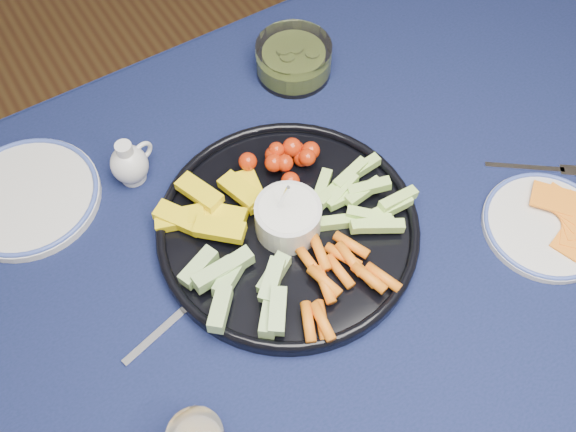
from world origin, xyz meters
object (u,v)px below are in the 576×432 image
crudite_platter (287,227)px  creamer_pitcher (130,164)px  cheese_plate (547,225)px  side_plate_extra (27,197)px  dining_table (375,276)px  pickle_bowl (294,60)px

crudite_platter → creamer_pitcher: size_ratio=4.78×
cheese_plate → side_plate_extra: bearing=144.5°
creamer_pitcher → dining_table: bearing=-50.7°
cheese_plate → side_plate_extra: cheese_plate is taller
pickle_bowl → side_plate_extra: 0.49m
dining_table → creamer_pitcher: size_ratio=20.74×
side_plate_extra → dining_table: bearing=-40.9°
crudite_platter → dining_table: bearing=-41.9°
crudite_platter → pickle_bowl: crudite_platter is taller
side_plate_extra → crudite_platter: bearing=-40.6°
dining_table → creamer_pitcher: 0.42m
crudite_platter → cheese_plate: (0.33, -0.19, -0.01)m
crudite_platter → pickle_bowl: 0.33m
pickle_bowl → dining_table: bearing=-102.1°
creamer_pitcher → side_plate_extra: 0.16m
cheese_plate → side_plate_extra: size_ratio=0.85×
dining_table → pickle_bowl: pickle_bowl is taller
pickle_bowl → side_plate_extra: size_ratio=0.59×
creamer_pitcher → cheese_plate: size_ratio=0.43×
crudite_platter → pickle_bowl: (0.18, 0.27, 0.01)m
dining_table → side_plate_extra: side_plate_extra is taller
cheese_plate → side_plate_extra: 0.78m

